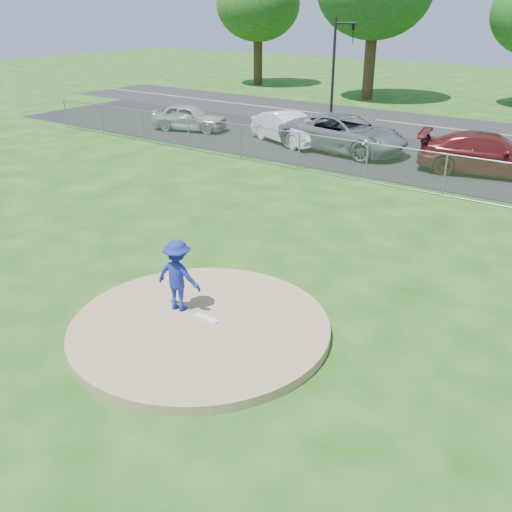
{
  "coord_description": "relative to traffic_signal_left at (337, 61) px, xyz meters",
  "views": [
    {
      "loc": [
        6.91,
        -7.65,
        6.27
      ],
      "look_at": [
        0.0,
        2.0,
        1.0
      ],
      "focal_mm": 40.0,
      "sensor_mm": 36.0,
      "label": 1
    }
  ],
  "objects": [
    {
      "name": "parked_car_darkred",
      "position": [
        10.23,
        -6.17,
        -2.56
      ],
      "size": [
        5.82,
        3.3,
        1.59
      ],
      "primitive_type": "imported",
      "rotation": [
        0.0,
        0.0,
        1.78
      ],
      "color": "#5A1617",
      "rests_on": "parking_lot"
    },
    {
      "name": "pitcher",
      "position": [
        8.0,
        -21.78,
        -2.37
      ],
      "size": [
        1.11,
        0.75,
        1.59
      ],
      "primitive_type": "imported",
      "rotation": [
        0.0,
        0.0,
        3.31
      ],
      "color": "navy",
      "rests_on": "pitchers_mound"
    },
    {
      "name": "street",
      "position": [
        8.76,
        2.0,
        -3.36
      ],
      "size": [
        60.0,
        7.0,
        0.01
      ],
      "primitive_type": "cube",
      "color": "black",
      "rests_on": "ground"
    },
    {
      "name": "ground",
      "position": [
        8.76,
        -12.0,
        -3.36
      ],
      "size": [
        120.0,
        120.0,
        0.0
      ],
      "primitive_type": "plane",
      "color": "#1C4910",
      "rests_on": "ground"
    },
    {
      "name": "traffic_signal_left",
      "position": [
        0.0,
        0.0,
        0.0
      ],
      "size": [
        1.28,
        0.2,
        5.6
      ],
      "color": "black",
      "rests_on": "ground"
    },
    {
      "name": "pitching_rubber",
      "position": [
        8.76,
        -21.8,
        -3.14
      ],
      "size": [
        0.6,
        0.15,
        0.04
      ],
      "primitive_type": "cube",
      "color": "white",
      "rests_on": "pitchers_mound"
    },
    {
      "name": "pitchers_mound",
      "position": [
        8.76,
        -22.0,
        -3.26
      ],
      "size": [
        5.4,
        5.4,
        0.2
      ],
      "primitive_type": "cylinder",
      "color": "#A08057",
      "rests_on": "ground"
    },
    {
      "name": "chain_link_fence",
      "position": [
        8.76,
        -10.0,
        -2.61
      ],
      "size": [
        40.0,
        0.06,
        1.5
      ],
      "primitive_type": "cube",
      "color": "gray",
      "rests_on": "ground"
    },
    {
      "name": "parking_lot",
      "position": [
        8.76,
        -5.5,
        -3.36
      ],
      "size": [
        50.0,
        8.0,
        0.01
      ],
      "primitive_type": "cube",
      "color": "black",
      "rests_on": "ground"
    },
    {
      "name": "parked_car_white",
      "position": [
        0.81,
        -6.16,
        -2.62
      ],
      "size": [
        4.71,
        3.03,
        1.47
      ],
      "primitive_type": "imported",
      "rotation": [
        0.0,
        0.0,
        1.21
      ],
      "color": "white",
      "rests_on": "parking_lot"
    },
    {
      "name": "parked_car_gray",
      "position": [
        3.75,
        -6.11,
        -2.52
      ],
      "size": [
        6.18,
        3.26,
        1.66
      ],
      "primitive_type": "imported",
      "rotation": [
        0.0,
        0.0,
        1.48
      ],
      "color": "slate",
      "rests_on": "parking_lot"
    },
    {
      "name": "parked_car_silver",
      "position": [
        -5.17,
        -6.66,
        -2.66
      ],
      "size": [
        4.34,
        2.72,
        1.38
      ],
      "primitive_type": "imported",
      "rotation": [
        0.0,
        0.0,
        1.86
      ],
      "color": "#A7A7AB",
      "rests_on": "parking_lot"
    },
    {
      "name": "traffic_cone",
      "position": [
        3.74,
        -6.86,
        -2.96
      ],
      "size": [
        0.41,
        0.41,
        0.79
      ],
      "primitive_type": "cone",
      "color": "orange",
      "rests_on": "parking_lot"
    }
  ]
}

